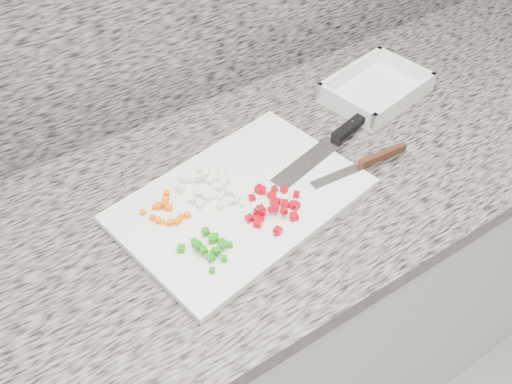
% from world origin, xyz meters
% --- Properties ---
extents(cabinet, '(3.92, 0.62, 0.86)m').
position_xyz_m(cabinet, '(0.00, 1.44, 0.43)').
color(cabinet, silver).
rests_on(cabinet, ground).
extents(countertop, '(3.96, 0.64, 0.04)m').
position_xyz_m(countertop, '(0.00, 1.44, 0.88)').
color(countertop, slate).
rests_on(countertop, cabinet).
extents(cutting_board, '(0.50, 0.38, 0.02)m').
position_xyz_m(cutting_board, '(0.03, 1.41, 0.91)').
color(cutting_board, white).
rests_on(cutting_board, countertop).
extents(carrot_pile, '(0.08, 0.09, 0.02)m').
position_xyz_m(carrot_pile, '(-0.11, 1.46, 0.92)').
color(carrot_pile, orange).
rests_on(carrot_pile, cutting_board).
extents(onion_pile, '(0.11, 0.10, 0.02)m').
position_xyz_m(onion_pile, '(-0.01, 1.48, 0.92)').
color(onion_pile, white).
rests_on(onion_pile, cutting_board).
extents(green_pepper_pile, '(0.09, 0.09, 0.02)m').
position_xyz_m(green_pepper_pile, '(-0.08, 1.34, 0.92)').
color(green_pepper_pile, '#15870C').
rests_on(green_pepper_pile, cutting_board).
extents(red_pepper_pile, '(0.12, 0.12, 0.02)m').
position_xyz_m(red_pepper_pile, '(0.06, 1.36, 0.92)').
color(red_pepper_pile, '#AC020E').
rests_on(red_pepper_pile, cutting_board).
extents(garlic_pile, '(0.05, 0.06, 0.01)m').
position_xyz_m(garlic_pile, '(0.00, 1.42, 0.92)').
color(garlic_pile, beige).
rests_on(garlic_pile, cutting_board).
extents(chef_knife, '(0.30, 0.10, 0.02)m').
position_xyz_m(chef_knife, '(0.29, 1.44, 0.92)').
color(chef_knife, silver).
rests_on(chef_knife, cutting_board).
extents(paring_knife, '(0.22, 0.03, 0.02)m').
position_xyz_m(paring_knife, '(0.30, 1.35, 0.92)').
color(paring_knife, silver).
rests_on(paring_knife, cutting_board).
extents(tray, '(0.25, 0.20, 0.05)m').
position_xyz_m(tray, '(0.47, 1.53, 0.92)').
color(tray, white).
rests_on(tray, countertop).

